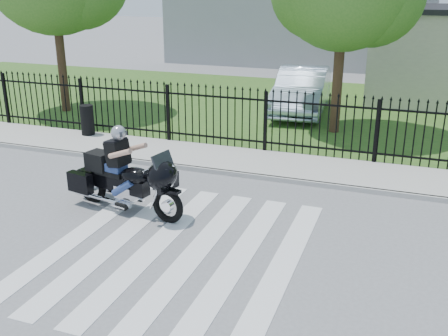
% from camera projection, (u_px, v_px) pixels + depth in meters
% --- Properties ---
extents(ground, '(120.00, 120.00, 0.00)m').
position_uv_depth(ground, '(176.00, 249.00, 9.61)').
color(ground, slate).
rests_on(ground, ground).
extents(crosswalk, '(5.00, 5.50, 0.01)m').
position_uv_depth(crosswalk, '(176.00, 249.00, 9.61)').
color(crosswalk, silver).
rests_on(crosswalk, ground).
extents(sidewalk, '(40.00, 2.00, 0.12)m').
position_uv_depth(sidewalk, '(254.00, 163.00, 14.02)').
color(sidewalk, '#ADAAA3').
rests_on(sidewalk, ground).
extents(curb, '(40.00, 0.12, 0.12)m').
position_uv_depth(curb, '(243.00, 175.00, 13.13)').
color(curb, '#ADAAA3').
rests_on(curb, ground).
extents(grass_strip, '(40.00, 12.00, 0.02)m').
position_uv_depth(grass_strip, '(307.00, 108.00, 20.23)').
color(grass_strip, '#29561D').
rests_on(grass_strip, ground).
extents(iron_fence, '(26.00, 0.04, 1.80)m').
position_uv_depth(iron_fence, '(265.00, 123.00, 14.62)').
color(iron_fence, black).
rests_on(iron_fence, ground).
extents(motorcycle_rider, '(2.85, 1.32, 1.91)m').
position_uv_depth(motorcycle_rider, '(124.00, 176.00, 11.01)').
color(motorcycle_rider, black).
rests_on(motorcycle_rider, ground).
extents(parked_car, '(2.12, 5.10, 1.64)m').
position_uv_depth(parked_car, '(302.00, 90.00, 19.36)').
color(parked_car, '#ABBFD7').
rests_on(parked_car, grass_strip).
extents(litter_bin, '(0.52, 0.52, 0.93)m').
position_uv_depth(litter_bin, '(87.00, 120.00, 16.24)').
color(litter_bin, black).
rests_on(litter_bin, sidewalk).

